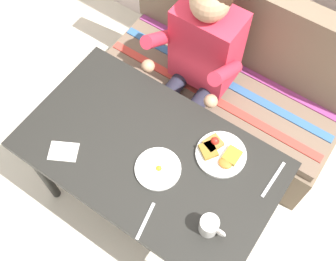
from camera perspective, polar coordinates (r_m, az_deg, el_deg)
name	(u,v)px	position (r m, az deg, el deg)	size (l,w,h in m)	color
ground_plane	(154,204)	(2.55, -1.93, -10.19)	(8.00, 8.00, 0.00)	beige
table	(150,161)	(1.95, -2.50, -4.21)	(1.20, 0.70, 0.73)	black
couch	(224,89)	(2.56, 7.85, 5.83)	(1.44, 0.56, 1.00)	#715F4A
person	(199,57)	(2.16, 4.34, 10.18)	(0.45, 0.61, 1.21)	#CA2A3F
plate_breakfast	(220,153)	(1.87, 7.29, -3.14)	(0.23, 0.23, 0.05)	white
plate_eggs	(158,169)	(1.83, -1.41, -5.35)	(0.21, 0.21, 0.04)	white
coffee_mug	(209,226)	(1.71, 5.81, -13.10)	(0.12, 0.08, 0.10)	white
napkin	(63,151)	(1.93, -14.40, -2.86)	(0.13, 0.10, 0.01)	silver
fork	(145,221)	(1.76, -3.16, -12.49)	(0.01, 0.17, 0.01)	silver
knife	(273,179)	(1.88, 14.51, -6.64)	(0.01, 0.20, 0.01)	silver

